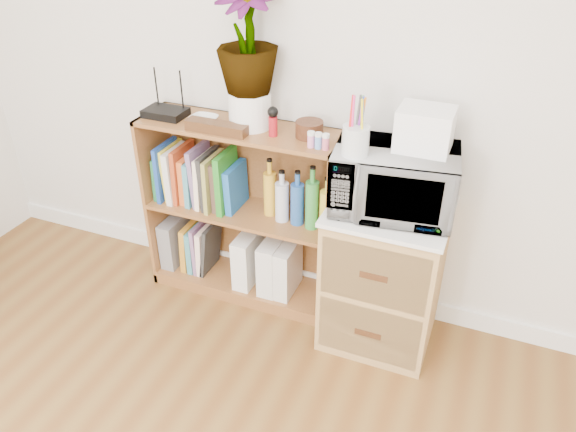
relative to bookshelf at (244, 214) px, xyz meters
The scene contains 21 objects.
skirting_board 0.57m from the bookshelf, 21.80° to the left, with size 4.00×0.02×0.10m, color white.
bookshelf is the anchor object (origin of this frame).
wicker_unit 0.76m from the bookshelf, ahead, with size 0.50×0.45×0.70m, color #9E7542.
microwave 0.85m from the bookshelf, ahead, with size 0.50×0.34×0.28m, color silver.
pen_cup 0.86m from the bookshelf, 17.40° to the right, with size 0.11×0.11×0.12m, color silver.
small_appliance 1.04m from the bookshelf, ahead, with size 0.22×0.18×0.17m, color white.
router 0.62m from the bookshelf, behind, with size 0.20×0.14×0.04m, color black.
white_bowl 0.52m from the bookshelf, behind, with size 0.13×0.13×0.03m, color white.
plant_pot 0.56m from the bookshelf, 22.47° to the left, with size 0.19×0.19×0.17m, color white.
potted_plant 0.88m from the bookshelf, 22.47° to the left, with size 0.27×0.27×0.49m, color #346D2B.
trinket_box 0.51m from the bookshelf, 121.80° to the right, with size 0.29×0.07×0.05m, color #37200F.
kokeshi_doll 0.55m from the bookshelf, 12.04° to the right, with size 0.04×0.04×0.09m, color maroon.
wooden_bowl 0.61m from the bookshelf, ahead, with size 0.12×0.12×0.07m, color #341B0E.
paint_jars 0.66m from the bookshelf, 12.18° to the right, with size 0.10×0.04×0.05m, color pink.
file_box 0.51m from the bookshelf, behind, with size 0.08×0.22×0.27m, color slate.
magazine_holder_left 0.26m from the bookshelf, 26.52° to the right, with size 0.09×0.23×0.29m, color silver.
magazine_holder_mid 0.31m from the bookshelf, ahead, with size 0.09×0.23×0.29m, color silver.
magazine_holder_right 0.36m from the bookshelf, ahead, with size 0.09×0.22×0.28m, color silver.
cookbooks 0.29m from the bookshelf, behind, with size 0.44×0.20×0.31m.
liquor_bottles 0.39m from the bookshelf, ahead, with size 0.46×0.07×0.32m.
lower_books 0.38m from the bookshelf, behind, with size 0.18×0.19×0.30m.
Camera 1 is at (0.77, -0.05, 1.95)m, focal length 35.00 mm.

